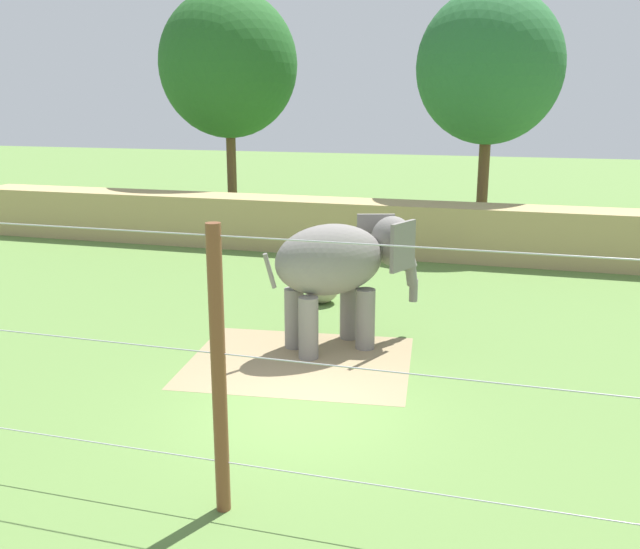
% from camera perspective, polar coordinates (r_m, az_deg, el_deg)
% --- Properties ---
extents(ground_plane, '(120.00, 120.00, 0.00)m').
position_cam_1_polar(ground_plane, '(13.07, -1.56, -10.97)').
color(ground_plane, '#5B7F3D').
extents(dirt_patch, '(5.18, 4.37, 0.01)m').
position_cam_1_polar(dirt_patch, '(15.23, -1.71, -7.17)').
color(dirt_patch, '#937F5B').
rests_on(dirt_patch, ground).
extents(embankment_wall, '(36.00, 1.80, 1.93)m').
position_cam_1_polar(embankment_wall, '(25.35, 7.58, 3.68)').
color(embankment_wall, tan).
rests_on(embankment_wall, ground).
extents(elephant, '(3.38, 3.22, 2.94)m').
position_cam_1_polar(elephant, '(15.63, 1.81, 0.86)').
color(elephant, gray).
rests_on(elephant, ground).
extents(enrichment_ball, '(0.99, 0.99, 0.99)m').
position_cam_1_polar(enrichment_ball, '(19.36, 0.16, -0.93)').
color(enrichment_ball, tan).
rests_on(enrichment_ball, ground).
extents(cable_fence, '(12.31, 0.20, 4.06)m').
position_cam_1_polar(cable_fence, '(9.36, -8.06, -8.05)').
color(cable_fence, brown).
rests_on(cable_fence, ground).
extents(tree_far_left, '(6.23, 6.23, 10.33)m').
position_cam_1_polar(tree_far_left, '(32.94, -7.54, 16.73)').
color(tree_far_left, brown).
rests_on(tree_far_left, ground).
extents(tree_left_of_centre, '(5.66, 5.66, 9.73)m').
position_cam_1_polar(tree_left_of_centre, '(28.72, 13.77, 16.22)').
color(tree_left_of_centre, brown).
rests_on(tree_left_of_centre, ground).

